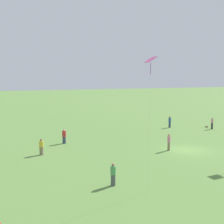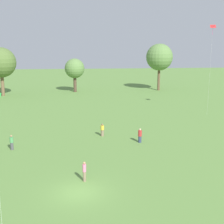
{
  "view_description": "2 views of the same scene",
  "coord_description": "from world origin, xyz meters",
  "views": [
    {
      "loc": [
        -29.2,
        18.41,
        8.53
      ],
      "look_at": [
        2.76,
        7.9,
        4.2
      ],
      "focal_mm": 50.0,
      "sensor_mm": 36.0,
      "label": 1
    },
    {
      "loc": [
        0.4,
        -23.65,
        12.13
      ],
      "look_at": [
        3.22,
        5.12,
        5.58
      ],
      "focal_mm": 50.0,
      "sensor_mm": 36.0,
      "label": 2
    }
  ],
  "objects": [
    {
      "name": "person_2",
      "position": [
        13.03,
        -4.84,
        0.87
      ],
      "size": [
        0.44,
        0.44,
        1.75
      ],
      "rotation": [
        0.0,
        0.0,
        6.12
      ],
      "color": "#333D5B",
      "rests_on": "ground_plane"
    },
    {
      "name": "ground_plane",
      "position": [
        0.0,
        0.0,
        0.0
      ],
      "size": [
        240.0,
        240.0,
        0.0
      ],
      "primitive_type": "plane",
      "color": "#5B843D"
    },
    {
      "name": "picnic_bag_0",
      "position": [
        11.43,
        -10.43,
        0.13
      ],
      "size": [
        0.41,
        0.43,
        0.27
      ],
      "rotation": [
        0.0,
        0.0,
        0.88
      ],
      "color": "#A58459",
      "rests_on": "ground_plane"
    },
    {
      "name": "person_3",
      "position": [
        -7.71,
        11.25,
        0.86
      ],
      "size": [
        0.59,
        0.59,
        1.75
      ],
      "rotation": [
        0.0,
        0.0,
        0.85
      ],
      "color": "#4C4C51",
      "rests_on": "ground_plane"
    },
    {
      "name": "person_4",
      "position": [
        7.38,
        12.42,
        0.87
      ],
      "size": [
        0.47,
        0.47,
        1.77
      ],
      "rotation": [
        0.0,
        0.0,
        3.12
      ],
      "color": "#333D5B",
      "rests_on": "ground_plane"
    },
    {
      "name": "person_0",
      "position": [
        2.97,
        15.53,
        0.81
      ],
      "size": [
        0.5,
        0.5,
        1.68
      ],
      "rotation": [
        0.0,
        0.0,
        1.62
      ],
      "color": "#847056",
      "rests_on": "ground_plane"
    },
    {
      "name": "kite_3",
      "position": [
        -9.6,
        9.19,
        8.93
      ],
      "size": [
        0.74,
        0.64,
        9.58
      ],
      "rotation": [
        0.0,
        0.0,
        2.36
      ],
      "color": "#E54C99",
      "rests_on": "ground_plane"
    },
    {
      "name": "person_5",
      "position": [
        0.48,
        2.11,
        0.95
      ],
      "size": [
        0.45,
        0.45,
        1.85
      ],
      "rotation": [
        0.0,
        0.0,
        3.65
      ],
      "color": "#847056",
      "rests_on": "ground_plane"
    },
    {
      "name": "person_1",
      "position": [
        9.92,
        -10.28,
        0.87
      ],
      "size": [
        0.45,
        0.45,
        1.71
      ],
      "rotation": [
        0.0,
        0.0,
        2.23
      ],
      "color": "#232328",
      "rests_on": "ground_plane"
    }
  ]
}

